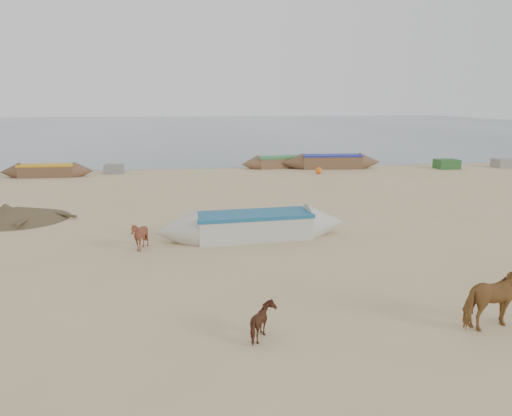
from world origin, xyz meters
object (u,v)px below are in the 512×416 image
(cow_adult, at_px, (497,300))
(calf_front, at_px, (140,236))
(calf_right, at_px, (264,322))
(near_canoe, at_px, (253,226))

(cow_adult, relative_size, calf_front, 1.61)
(calf_right, bearing_deg, calf_front, 26.23)
(calf_front, bearing_deg, near_canoe, 74.52)
(calf_right, height_order, near_canoe, near_canoe)
(cow_adult, xyz_separation_m, near_canoe, (-3.93, 7.67, -0.19))
(cow_adult, distance_m, near_canoe, 8.62)
(calf_front, distance_m, calf_right, 7.16)
(calf_front, distance_m, near_canoe, 3.84)
(cow_adult, relative_size, near_canoe, 0.23)
(near_canoe, bearing_deg, cow_adult, -67.52)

